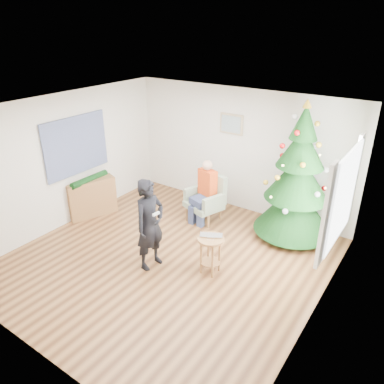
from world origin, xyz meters
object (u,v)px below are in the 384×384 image
Objects in this scene: christmas_tree at (298,179)px; console at (92,198)px; standing_man at (150,225)px; stool at (210,255)px; armchair at (206,203)px.

console is at bearing -157.21° from christmas_tree.
standing_man is at bearing 3.61° from console.
christmas_tree is 4.01× the size of stool.
stool is 1.10m from standing_man.
armchair is (-1.04, 1.49, 0.02)m from stool.
armchair is at bearing 51.02° from console.
armchair reaches higher than stool.
standing_man is 2.33m from console.
console reaches higher than stool.
armchair is 2.41m from console.
stool is 3.13m from console.
console is (-2.08, -1.22, 0.04)m from armchair.
standing_man reaches higher than stool.
standing_man is at bearing -68.16° from armchair.
christmas_tree reaches higher than console.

